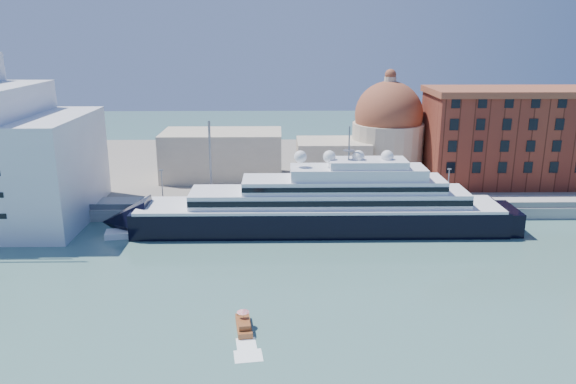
{
  "coord_description": "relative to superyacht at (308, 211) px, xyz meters",
  "views": [
    {
      "loc": [
        -5.52,
        -82.24,
        38.09
      ],
      "look_at": [
        -3.92,
        18.0,
        9.47
      ],
      "focal_mm": 35.0,
      "sensor_mm": 36.0,
      "label": 1
    }
  ],
  "objects": [
    {
      "name": "superyacht",
      "position": [
        0.0,
        0.0,
        0.0
      ],
      "size": [
        81.89,
        11.35,
        24.47
      ],
      "color": "black",
      "rests_on": "ground"
    },
    {
      "name": "service_barge",
      "position": [
        -33.61,
        -2.49,
        -3.55
      ],
      "size": [
        10.91,
        5.07,
        2.36
      ],
      "rotation": [
        0.0,
        0.0,
        0.15
      ],
      "color": "white",
      "rests_on": "ground"
    },
    {
      "name": "quay",
      "position": [
        -0.02,
        11.0,
        -2.97
      ],
      "size": [
        180.0,
        10.0,
        2.5
      ],
      "primitive_type": "cube",
      "color": "gray",
      "rests_on": "ground"
    },
    {
      "name": "quay_fence",
      "position": [
        -0.02,
        6.5,
        -1.12
      ],
      "size": [
        180.0,
        0.1,
        1.2
      ],
      "primitive_type": "cube",
      "color": "slate",
      "rests_on": "quay"
    },
    {
      "name": "ground",
      "position": [
        -0.02,
        -23.0,
        -4.22
      ],
      "size": [
        400.0,
        400.0,
        0.0
      ],
      "primitive_type": "plane",
      "color": "#3D6A63",
      "rests_on": "ground"
    },
    {
      "name": "lamp_posts",
      "position": [
        -12.69,
        9.27,
        5.62
      ],
      "size": [
        120.8,
        2.4,
        18.0
      ],
      "color": "slate",
      "rests_on": "quay"
    },
    {
      "name": "church",
      "position": [
        6.36,
        34.72,
        6.68
      ],
      "size": [
        66.0,
        18.0,
        25.5
      ],
      "color": "beige",
      "rests_on": "land"
    },
    {
      "name": "land",
      "position": [
        -0.02,
        52.0,
        -3.22
      ],
      "size": [
        260.0,
        72.0,
        2.0
      ],
      "primitive_type": "cube",
      "color": "slate",
      "rests_on": "ground"
    },
    {
      "name": "water_taxi",
      "position": [
        -10.36,
        -38.37,
        -3.57
      ],
      "size": [
        2.7,
        5.94,
        2.72
      ],
      "rotation": [
        0.0,
        0.0,
        0.14
      ],
      "color": "brown",
      "rests_on": "ground"
    },
    {
      "name": "warehouse",
      "position": [
        51.98,
        29.0,
        9.57
      ],
      "size": [
        43.0,
        19.0,
        23.25
      ],
      "color": "maroon",
      "rests_on": "land"
    }
  ]
}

